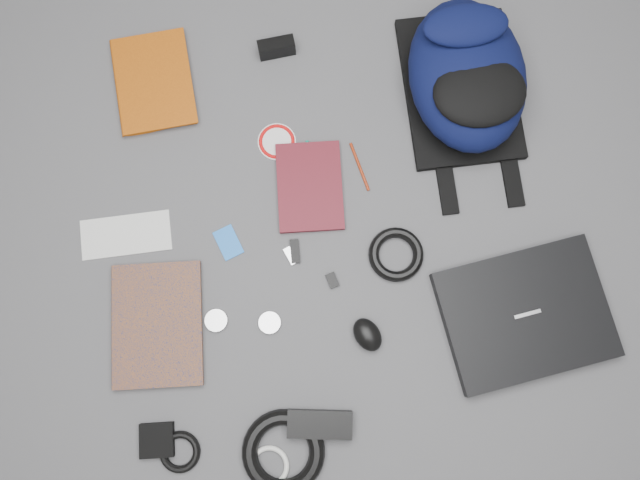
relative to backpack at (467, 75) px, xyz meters
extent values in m
plane|color=#4F4F51|center=(-0.39, -0.31, -0.09)|extent=(4.00, 4.00, 0.00)
cube|color=black|center=(0.03, -0.55, -0.07)|extent=(0.38, 0.31, 0.04)
imported|color=#933D08|center=(-0.81, 0.13, -0.07)|extent=(0.19, 0.25, 0.03)
imported|color=#B55A0C|center=(-0.89, -0.43, -0.08)|extent=(0.23, 0.30, 0.02)
cube|color=silver|center=(-0.83, -0.22, -0.08)|extent=(0.21, 0.10, 0.00)
cube|color=#450D14|center=(-0.39, -0.18, -0.08)|extent=(0.17, 0.23, 0.02)
cube|color=black|center=(-0.42, 0.17, -0.06)|extent=(0.09, 0.04, 0.05)
cylinder|color=white|center=(-0.45, -0.06, -0.08)|extent=(0.11, 0.11, 0.00)
cylinder|color=#0E836A|center=(-0.39, -0.13, -0.08)|extent=(0.01, 0.13, 0.01)
cylinder|color=maroon|center=(-0.27, -0.15, -0.08)|extent=(0.03, 0.12, 0.01)
cube|color=blue|center=(-0.60, -0.28, -0.08)|extent=(0.07, 0.08, 0.00)
cube|color=black|center=(-0.45, -0.32, -0.08)|extent=(0.02, 0.06, 0.01)
cube|color=silver|center=(-0.46, -0.33, -0.08)|extent=(0.03, 0.05, 0.01)
cube|color=black|center=(-0.38, -0.40, -0.08)|extent=(0.03, 0.04, 0.01)
ellipsoid|color=black|center=(-0.32, -0.54, -0.07)|extent=(0.08, 0.10, 0.04)
cylinder|color=#BDBCBF|center=(-0.65, -0.45, -0.08)|extent=(0.06, 0.06, 0.01)
cylinder|color=silver|center=(-0.53, -0.48, -0.08)|extent=(0.07, 0.07, 0.01)
torus|color=black|center=(-0.23, -0.37, -0.07)|extent=(0.16, 0.16, 0.02)
cube|color=black|center=(-0.46, -0.71, -0.07)|extent=(0.15, 0.09, 0.03)
torus|color=black|center=(-0.55, -0.76, -0.07)|extent=(0.22, 0.22, 0.04)
cube|color=black|center=(-0.82, -0.69, -0.08)|extent=(0.08, 0.08, 0.02)
torus|color=black|center=(-0.77, -0.72, -0.08)|extent=(0.11, 0.11, 0.02)
torus|color=silver|center=(-0.58, -0.78, -0.08)|extent=(0.10, 0.10, 0.01)
camera|label=1|loc=(-0.43, -0.55, 1.34)|focal=35.00mm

